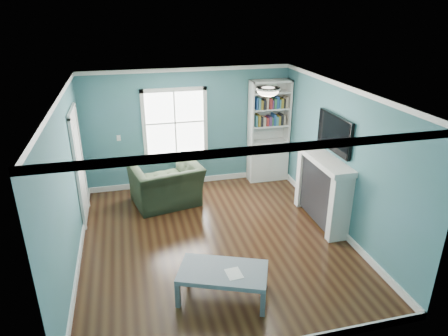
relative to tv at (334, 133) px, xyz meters
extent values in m
plane|color=black|center=(-2.20, -0.20, -1.72)|extent=(5.00, 5.00, 0.00)
plane|color=#3A7472|center=(-2.20, 2.30, -0.43)|extent=(4.50, 0.00, 4.50)
plane|color=#3A7472|center=(-2.20, -2.70, -0.43)|extent=(4.50, 0.00, 4.50)
plane|color=#3A7472|center=(-4.45, -0.20, -0.43)|extent=(0.00, 5.00, 5.00)
plane|color=#3A7472|center=(0.05, -0.20, -0.43)|extent=(0.00, 5.00, 5.00)
plane|color=white|center=(-2.20, -0.20, 0.88)|extent=(5.00, 5.00, 0.00)
cube|color=white|center=(-2.20, 2.28, -1.66)|extent=(4.50, 0.03, 0.12)
cube|color=white|center=(-4.44, -0.20, -1.66)|extent=(0.03, 5.00, 0.12)
cube|color=white|center=(0.03, -0.20, -1.66)|extent=(0.03, 5.00, 0.12)
cube|color=white|center=(-2.20, 2.28, 0.84)|extent=(4.50, 0.04, 0.08)
cube|color=white|center=(-2.20, -2.68, 0.84)|extent=(4.50, 0.04, 0.08)
cube|color=white|center=(-4.43, -0.20, 0.84)|extent=(0.04, 5.00, 0.08)
cube|color=white|center=(0.03, -0.20, 0.84)|extent=(0.04, 5.00, 0.08)
cube|color=white|center=(-2.50, 2.29, -0.27)|extent=(1.24, 0.01, 1.34)
cube|color=white|center=(-3.16, 2.28, -0.27)|extent=(0.08, 0.06, 1.50)
cube|color=white|center=(-1.84, 2.28, -0.27)|extent=(0.08, 0.06, 1.50)
cube|color=white|center=(-2.50, 2.28, -0.98)|extent=(1.40, 0.06, 0.08)
cube|color=white|center=(-2.50, 2.28, 0.44)|extent=(1.40, 0.06, 0.08)
cube|color=white|center=(-2.50, 2.28, -0.27)|extent=(1.24, 0.03, 0.03)
cube|color=white|center=(-2.50, 2.28, -0.27)|extent=(0.03, 0.03, 1.34)
cube|color=silver|center=(-0.43, 2.10, -1.27)|extent=(0.90, 0.35, 0.90)
cube|color=silver|center=(-0.86, 2.10, -0.12)|extent=(0.04, 0.35, 1.40)
cube|color=silver|center=(0.00, 2.10, -0.12)|extent=(0.04, 0.35, 1.40)
cube|color=silver|center=(-0.43, 2.26, -0.12)|extent=(0.90, 0.02, 1.40)
cube|color=silver|center=(-0.43, 2.10, 0.55)|extent=(0.90, 0.35, 0.04)
cube|color=silver|center=(-0.43, 2.10, -0.80)|extent=(0.84, 0.33, 0.03)
cube|color=silver|center=(-0.43, 2.10, -0.42)|extent=(0.84, 0.33, 0.03)
cube|color=silver|center=(-0.43, 2.10, -0.04)|extent=(0.84, 0.33, 0.03)
cube|color=silver|center=(-0.43, 2.10, 0.32)|extent=(0.84, 0.33, 0.03)
cube|color=teal|center=(-0.43, 2.08, -0.30)|extent=(0.70, 0.25, 0.22)
cube|color=olive|center=(-0.43, 2.08, 0.08)|extent=(0.70, 0.25, 0.22)
cylinder|color=beige|center=(-0.43, 2.05, 0.46)|extent=(0.26, 0.06, 0.26)
cube|color=black|center=(-0.11, 0.00, -1.12)|extent=(0.30, 1.20, 1.10)
cube|color=black|center=(-0.13, 0.00, -1.32)|extent=(0.22, 0.65, 0.70)
cube|color=silver|center=(-0.13, -0.67, -1.12)|extent=(0.36, 0.16, 1.20)
cube|color=silver|center=(-0.13, 0.67, -1.12)|extent=(0.36, 0.16, 1.20)
cube|color=silver|center=(-0.15, 0.00, -0.47)|extent=(0.44, 1.58, 0.10)
cube|color=black|center=(0.00, 0.00, 0.00)|extent=(0.06, 1.10, 0.65)
cube|color=silver|center=(-4.43, 1.20, -0.70)|extent=(0.04, 0.80, 2.05)
cube|color=white|center=(-4.42, 0.75, -0.70)|extent=(0.05, 0.08, 2.13)
cube|color=white|center=(-4.42, 1.65, -0.70)|extent=(0.05, 0.08, 2.13)
cube|color=white|center=(-4.42, 1.20, 0.36)|extent=(0.05, 0.98, 0.08)
sphere|color=#BF8C3F|center=(-4.37, 1.50, -0.77)|extent=(0.07, 0.07, 0.07)
ellipsoid|color=white|center=(-1.30, -0.10, 0.82)|extent=(0.34, 0.34, 0.15)
cylinder|color=white|center=(-1.30, -0.10, 0.86)|extent=(0.38, 0.38, 0.03)
cube|color=white|center=(-3.70, 2.28, -0.52)|extent=(0.08, 0.01, 0.12)
imported|color=black|center=(-2.85, 1.40, -1.15)|extent=(1.47, 1.11, 1.15)
cube|color=#555C66|center=(-3.05, -1.67, -1.54)|extent=(0.09, 0.09, 0.37)
cube|color=#555C66|center=(-1.99, -2.10, -1.54)|extent=(0.09, 0.09, 0.37)
cube|color=#555C66|center=(-2.82, -1.12, -1.54)|extent=(0.09, 0.09, 0.37)
cube|color=#555C66|center=(-1.76, -1.56, -1.54)|extent=(0.09, 0.09, 0.37)
cube|color=slate|center=(-2.40, -1.61, -1.32)|extent=(1.37, 1.07, 0.07)
cube|color=white|center=(-2.28, -1.72, -1.28)|extent=(0.22, 0.27, 0.00)
camera|label=1|loc=(-3.48, -5.99, 2.10)|focal=32.00mm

